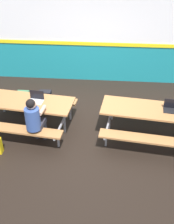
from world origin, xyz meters
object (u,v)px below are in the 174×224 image
(picnic_table_right, at_px, (150,115))
(satchel_spare, at_px, (24,99))
(picnic_table_left, at_px, (26,107))
(backpack_dark, at_px, (46,99))
(laptop_silver, at_px, (36,99))
(student_nearer, at_px, (34,118))
(laptop_dark, at_px, (171,108))

(picnic_table_right, xyz_separation_m, satchel_spare, (-3.09, 1.01, -0.36))
(picnic_table_left, distance_m, picnic_table_right, 2.74)
(picnic_table_right, bearing_deg, backpack_dark, 156.90)
(laptop_silver, xyz_separation_m, backpack_dark, (-0.03, 0.96, -0.57))
(picnic_table_left, xyz_separation_m, student_nearer, (0.34, -0.60, 0.13))
(laptop_silver, distance_m, laptop_dark, 2.91)
(student_nearer, distance_m, laptop_silver, 0.62)
(backpack_dark, distance_m, satchel_spare, 0.57)
(student_nearer, distance_m, satchel_spare, 1.73)
(student_nearer, distance_m, laptop_dark, 2.85)
(student_nearer, bearing_deg, laptop_silver, 99.14)
(picnic_table_left, relative_size, laptop_dark, 6.32)
(student_nearer, bearing_deg, picnic_table_right, 11.71)
(picnic_table_left, height_order, laptop_dark, laptop_dark)
(laptop_silver, distance_m, backpack_dark, 1.12)
(student_nearer, height_order, backpack_dark, student_nearer)
(backpack_dark, height_order, satchel_spare, same)
(laptop_silver, bearing_deg, satchel_spare, 123.73)
(student_nearer, relative_size, laptop_dark, 3.51)
(laptop_dark, distance_m, satchel_spare, 3.69)
(picnic_table_right, xyz_separation_m, backpack_dark, (-2.53, 1.08, -0.36))
(satchel_spare, bearing_deg, picnic_table_right, -18.03)
(picnic_table_right, relative_size, laptop_silver, 6.32)
(picnic_table_right, distance_m, backpack_dark, 2.77)
(laptop_silver, xyz_separation_m, satchel_spare, (-0.60, 0.89, -0.57))
(laptop_dark, height_order, satchel_spare, laptop_dark)
(satchel_spare, bearing_deg, picnic_table_left, -68.42)
(picnic_table_right, xyz_separation_m, laptop_dark, (0.41, -0.01, 0.21))
(picnic_table_left, xyz_separation_m, laptop_silver, (0.24, 0.01, 0.21))
(picnic_table_right, xyz_separation_m, laptop_silver, (-2.50, 0.11, 0.21))
(picnic_table_left, bearing_deg, laptop_dark, -2.11)
(picnic_table_left, relative_size, picnic_table_right, 1.00)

